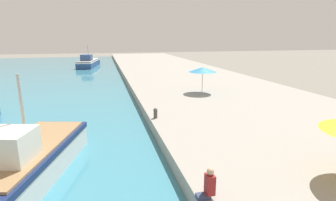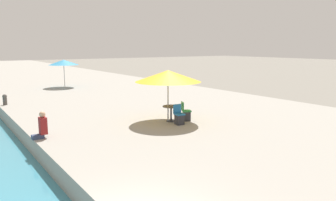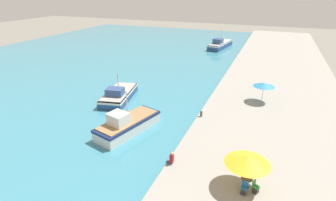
{
  "view_description": "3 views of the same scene",
  "coord_description": "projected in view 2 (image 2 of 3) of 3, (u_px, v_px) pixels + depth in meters",
  "views": [
    {
      "loc": [
        -2.69,
        0.91,
        5.81
      ],
      "look_at": [
        1.5,
        17.85,
        1.54
      ],
      "focal_mm": 28.0,
      "sensor_mm": 36.0,
      "label": 1
    },
    {
      "loc": [
        -2.65,
        -5.05,
        4.29
      ],
      "look_at": [
        6.01,
        7.42,
        1.74
      ],
      "focal_mm": 35.0,
      "sensor_mm": 36.0,
      "label": 2
    },
    {
      "loc": [
        6.45,
        -7.96,
        13.5
      ],
      "look_at": [
        -4.0,
        18.0,
        1.34
      ],
      "focal_mm": 28.0,
      "sensor_mm": 36.0,
      "label": 3
    }
  ],
  "objects": [
    {
      "name": "cafe_umbrella_white",
      "position": [
        64.0,
        62.0,
        28.16
      ],
      "size": [
        2.51,
        2.51,
        2.36
      ],
      "color": "#B7B7B7",
      "rests_on": "quay_promenade"
    },
    {
      "name": "mooring_bollard",
      "position": [
        5.0,
        99.0,
        19.81
      ],
      "size": [
        0.26,
        0.26,
        0.65
      ],
      "color": "#4C4742",
      "rests_on": "quay_promenade"
    },
    {
      "name": "cafe_umbrella_pink",
      "position": [
        168.0,
        76.0,
        15.2
      ],
      "size": [
        3.08,
        3.08,
        2.43
      ],
      "color": "#B7B7B7",
      "rests_on": "quay_promenade"
    },
    {
      "name": "cafe_chair_left",
      "position": [
        186.0,
        114.0,
        15.6
      ],
      "size": [
        0.56,
        0.55,
        0.91
      ],
      "rotation": [
        0.0,
        0.0,
        4.26
      ],
      "color": "#2D2D33",
      "rests_on": "quay_promenade"
    },
    {
      "name": "cafe_table",
      "position": [
        171.0,
        110.0,
        15.46
      ],
      "size": [
        0.8,
        0.8,
        0.74
      ],
      "color": "#333338",
      "rests_on": "quay_promenade"
    },
    {
      "name": "cafe_chair_right",
      "position": [
        179.0,
        117.0,
        14.87
      ],
      "size": [
        0.44,
        0.46,
        0.91
      ],
      "rotation": [
        0.0,
        0.0,
        3.06
      ],
      "color": "#2D2D33",
      "rests_on": "quay_promenade"
    },
    {
      "name": "quay_promenade",
      "position": [
        46.0,
        78.0,
        40.7
      ],
      "size": [
        16.0,
        90.0,
        0.74
      ],
      "color": "gray",
      "rests_on": "ground_plane"
    },
    {
      "name": "person_at_quay",
      "position": [
        42.0,
        126.0,
        12.65
      ],
      "size": [
        0.57,
        0.36,
        1.06
      ],
      "color": "#333D5B",
      "rests_on": "quay_promenade"
    }
  ]
}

